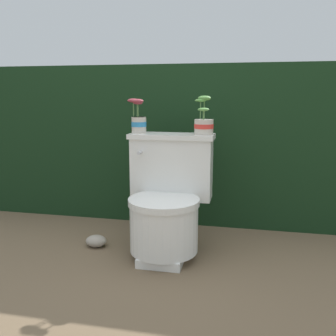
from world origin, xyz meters
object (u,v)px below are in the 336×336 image
Objects in this scene: garden_stone at (96,241)px; toilet at (167,202)px; potted_plant_midleft at (204,123)px; potted_plant_left at (138,120)px.

toilet is at bearing 1.97° from garden_stone.
garden_stone is at bearing -166.89° from potted_plant_midleft.
toilet reaches higher than garden_stone.
potted_plant_left is at bearing 179.98° from potted_plant_midleft.
toilet is 0.52m from potted_plant_midleft.
potted_plant_left is at bearing 147.29° from toilet.
potted_plant_midleft is (0.19, 0.14, 0.46)m from toilet.
potted_plant_left is at bearing 31.82° from garden_stone.
potted_plant_left reaches higher than toilet.
potted_plant_midleft reaches higher than garden_stone.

